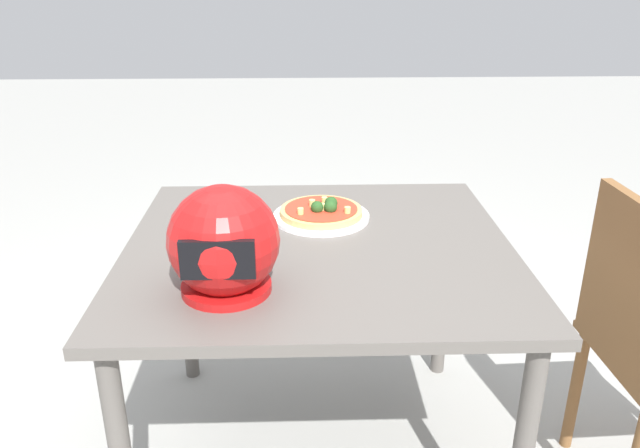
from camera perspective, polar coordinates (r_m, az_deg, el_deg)
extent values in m
cube|color=#5B5651|center=(1.72, -0.11, -2.26)|extent=(1.05, 0.98, 0.03)
cylinder|color=#5B5651|center=(2.32, 11.16, -5.78)|extent=(0.05, 0.05, 0.70)
cylinder|color=#5B5651|center=(2.31, -12.11, -6.10)|extent=(0.05, 0.05, 0.70)
cylinder|color=white|center=(1.88, 0.10, 0.69)|extent=(0.29, 0.29, 0.01)
cylinder|color=tan|center=(1.87, 0.10, 1.11)|extent=(0.25, 0.25, 0.02)
cylinder|color=red|center=(1.87, 0.10, 1.41)|extent=(0.22, 0.22, 0.00)
sphere|color=#234C1E|center=(1.85, -0.31, 1.53)|extent=(0.04, 0.04, 0.04)
sphere|color=#234C1E|center=(1.88, 1.02, 1.92)|extent=(0.04, 0.04, 0.04)
sphere|color=#234C1E|center=(1.85, 0.96, 1.56)|extent=(0.04, 0.04, 0.04)
cylinder|color=#E0D172|center=(1.82, -1.78, 1.18)|extent=(0.02, 0.02, 0.02)
cylinder|color=#E0D172|center=(1.91, 0.41, 2.18)|extent=(0.02, 0.02, 0.02)
cylinder|color=#E0D172|center=(1.85, 0.17, 1.56)|extent=(0.02, 0.02, 0.02)
cylinder|color=#E0D172|center=(1.88, -0.71, 1.93)|extent=(0.03, 0.03, 0.02)
cylinder|color=#E0D172|center=(1.83, 2.51, 1.29)|extent=(0.02, 0.02, 0.02)
sphere|color=#B21414|center=(1.44, -8.74, -1.48)|extent=(0.26, 0.26, 0.26)
cylinder|color=#B21414|center=(1.49, -8.47, -5.64)|extent=(0.21, 0.21, 0.02)
cube|color=black|center=(1.33, -9.29, -3.21)|extent=(0.16, 0.02, 0.09)
cube|color=brown|center=(1.80, 26.11, -4.97)|extent=(0.05, 0.38, 0.45)
cylinder|color=brown|center=(2.17, 22.16, -13.75)|extent=(0.04, 0.04, 0.43)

